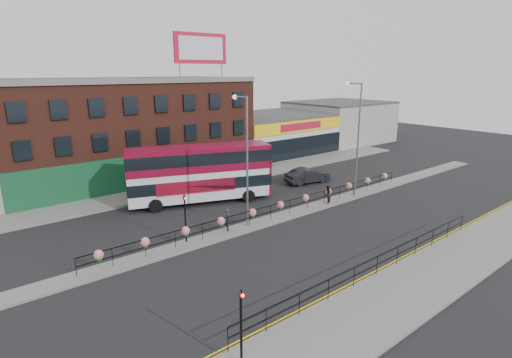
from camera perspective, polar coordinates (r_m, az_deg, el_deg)
ground at (r=31.13m, az=3.48°, el=-5.58°), size 120.00×120.00×0.00m
south_pavement at (r=24.44m, az=23.27°, el=-12.81°), size 60.00×4.00×0.15m
north_pavement at (r=40.32m, az=-8.05°, el=-0.70°), size 60.00×4.00×0.15m
median at (r=31.10m, az=3.49°, el=-5.45°), size 60.00×1.60×0.15m
yellow_line_inner at (r=25.44m, az=18.63°, el=-11.36°), size 60.00×0.10×0.01m
yellow_line_outer at (r=25.36m, az=18.98°, el=-11.49°), size 60.00×0.10×0.01m
brick_building at (r=44.65m, az=-18.08°, el=6.89°), size 25.00×12.21×10.30m
supermarket at (r=55.24m, az=1.93°, el=6.51°), size 15.00×12.25×5.30m
warehouse_east at (r=65.74m, az=11.77°, el=8.05°), size 14.50×12.00×6.30m
billboard at (r=42.69m, az=-7.89°, el=17.98°), size 6.00×0.29×4.40m
median_railing at (r=30.77m, az=3.51°, el=-3.76°), size 30.04×0.56×1.23m
south_railing at (r=23.31m, az=16.94°, el=-11.14°), size 20.04×0.05×1.12m
double_decker_bus at (r=34.25m, az=-8.00°, el=1.53°), size 12.37×6.78×4.91m
car at (r=40.68m, az=7.40°, el=0.49°), size 3.42×5.33×1.55m
pedestrian_a at (r=28.21m, az=-4.05°, el=-5.78°), size 0.83×0.76×1.60m
pedestrian_b at (r=34.35m, az=10.17°, el=-2.17°), size 1.17×1.12×1.53m
lamp_column_west at (r=27.87m, az=-1.57°, el=4.07°), size 0.33×1.63×9.29m
lamp_column_east at (r=36.08m, az=14.14°, el=6.82°), size 0.36×1.75×9.95m
traffic_light_south at (r=15.54m, az=-2.16°, el=-18.34°), size 0.15×0.28×3.65m
traffic_light_median at (r=26.20m, az=-10.12°, el=-4.13°), size 0.15×0.28×3.65m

